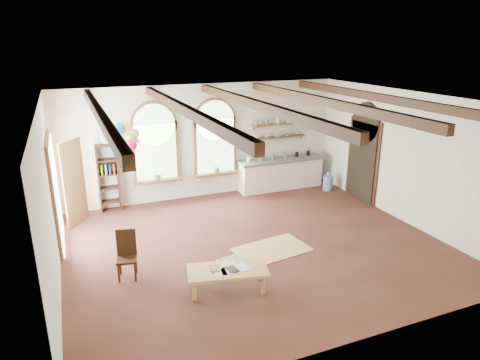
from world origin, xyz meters
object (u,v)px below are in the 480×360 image
side_chair (127,264)px  balloon_cluster (123,135)px  kitchen_counter (280,173)px  coffee_table (227,272)px

side_chair → balloon_cluster: (0.39, 2.10, 2.06)m
kitchen_counter → side_chair: bearing=-145.4°
kitchen_counter → coffee_table: 5.80m
side_chair → balloon_cluster: bearing=79.6°
kitchen_counter → balloon_cluster: bearing=-163.3°
kitchen_counter → coffee_table: bearing=-126.9°
coffee_table → balloon_cluster: bearing=110.8°
kitchen_counter → balloon_cluster: (-4.71, -1.41, 1.85)m
coffee_table → balloon_cluster: (-1.22, 3.22, 1.96)m
balloon_cluster → coffee_table: bearing=-69.2°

